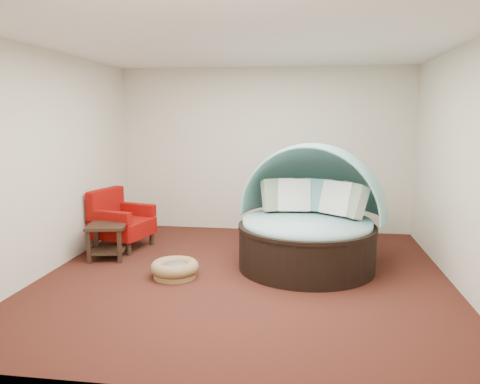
# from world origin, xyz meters

# --- Properties ---
(floor) EXTENTS (5.00, 5.00, 0.00)m
(floor) POSITION_xyz_m (0.00, 0.00, 0.00)
(floor) COLOR #421A13
(floor) RESTS_ON ground
(wall_back) EXTENTS (5.00, 0.00, 5.00)m
(wall_back) POSITION_xyz_m (0.00, 2.50, 1.40)
(wall_back) COLOR beige
(wall_back) RESTS_ON floor
(wall_front) EXTENTS (5.00, 0.00, 5.00)m
(wall_front) POSITION_xyz_m (0.00, -2.50, 1.40)
(wall_front) COLOR beige
(wall_front) RESTS_ON floor
(wall_left) EXTENTS (0.00, 5.00, 5.00)m
(wall_left) POSITION_xyz_m (-2.50, 0.00, 1.40)
(wall_left) COLOR beige
(wall_left) RESTS_ON floor
(wall_right) EXTENTS (0.00, 5.00, 5.00)m
(wall_right) POSITION_xyz_m (2.50, 0.00, 1.40)
(wall_right) COLOR beige
(wall_right) RESTS_ON floor
(ceiling) EXTENTS (5.00, 5.00, 0.00)m
(ceiling) POSITION_xyz_m (0.00, 0.00, 2.80)
(ceiling) COLOR white
(ceiling) RESTS_ON wall_back
(canopy_daybed) EXTENTS (2.26, 2.22, 1.64)m
(canopy_daybed) POSITION_xyz_m (0.79, 0.56, 0.76)
(canopy_daybed) COLOR black
(canopy_daybed) RESTS_ON floor
(pet_basket) EXTENTS (0.68, 0.68, 0.21)m
(pet_basket) POSITION_xyz_m (-0.86, -0.14, 0.11)
(pet_basket) COLOR brown
(pet_basket) RESTS_ON floor
(red_armchair) EXTENTS (0.92, 0.92, 0.89)m
(red_armchair) POSITION_xyz_m (-2.06, 1.05, 0.41)
(red_armchair) COLOR black
(red_armchair) RESTS_ON floor
(side_table) EXTENTS (0.60, 0.60, 0.49)m
(side_table) POSITION_xyz_m (-2.00, 0.47, 0.32)
(side_table) COLOR black
(side_table) RESTS_ON floor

